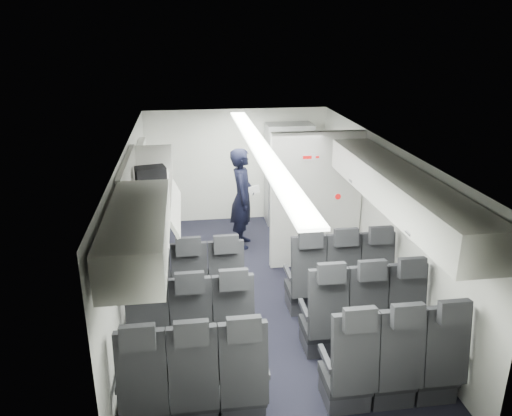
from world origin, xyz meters
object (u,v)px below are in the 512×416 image
object	(u,v)px
flight_attendant	(242,198)
carry_on_bag	(151,175)
galley_unit	(288,174)
seat_row_mid	(279,325)
seat_row_front	(266,286)
boarding_door	(145,200)
seat_row_rear	(296,378)

from	to	relation	value
flight_attendant	carry_on_bag	size ratio (longest dim) A/B	4.62
galley_unit	carry_on_bag	xyz separation A→B (m)	(-2.35, -2.66, 0.84)
seat_row_mid	flight_attendant	xyz separation A→B (m)	(-0.04, 3.15, 0.45)
carry_on_bag	flight_attendant	bearing A→B (deg)	37.67
seat_row_front	boarding_door	size ratio (longest dim) A/B	1.79
seat_row_front	seat_row_rear	world-z (taller)	same
boarding_door	flight_attendant	size ratio (longest dim) A/B	1.09
seat_row_rear	galley_unit	distance (m)	5.17
seat_row_mid	flight_attendant	distance (m)	3.18
seat_row_front	carry_on_bag	xyz separation A→B (m)	(-1.40, 0.59, 1.39)
seat_row_rear	seat_row_mid	bearing A→B (deg)	90.00
galley_unit	flight_attendant	distance (m)	1.41
seat_row_mid	carry_on_bag	world-z (taller)	carry_on_bag
seat_row_mid	galley_unit	world-z (taller)	galley_unit
seat_row_rear	flight_attendant	xyz separation A→B (m)	(-0.04, 4.05, 0.45)
seat_row_front	boarding_door	distance (m)	2.71
seat_row_front	seat_row_mid	bearing A→B (deg)	-90.00
seat_row_mid	carry_on_bag	bearing A→B (deg)	133.29
seat_row_front	boarding_door	xyz separation A→B (m)	(-1.64, 2.09, 0.55)
seat_row_front	flight_attendant	xyz separation A→B (m)	(-0.04, 2.25, 0.45)
flight_attendant	carry_on_bag	world-z (taller)	carry_on_bag
seat_row_rear	galley_unit	size ratio (longest dim) A/B	1.75
seat_row_mid	seat_row_rear	world-z (taller)	same
seat_row_rear	carry_on_bag	bearing A→B (deg)	120.43
seat_row_mid	carry_on_bag	distance (m)	2.47
galley_unit	flight_attendant	xyz separation A→B (m)	(-0.99, -1.00, -0.09)
galley_unit	boarding_door	xyz separation A→B (m)	(-2.59, -1.17, 0.00)
seat_row_front	flight_attendant	bearing A→B (deg)	91.10
boarding_door	seat_row_mid	bearing A→B (deg)	-61.23
seat_row_mid	flight_attendant	bearing A→B (deg)	90.78
seat_row_front	boarding_door	world-z (taller)	boarding_door
galley_unit	boarding_door	bearing A→B (deg)	-155.72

